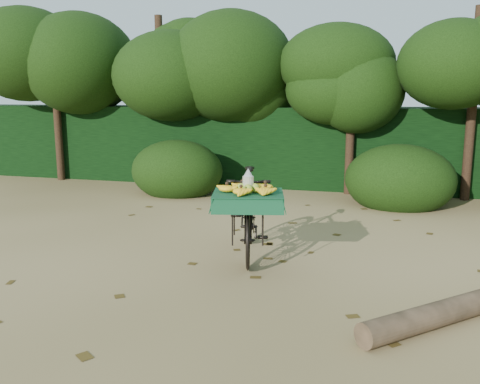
# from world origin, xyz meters

# --- Properties ---
(ground) EXTENTS (80.00, 80.00, 0.00)m
(ground) POSITION_xyz_m (0.00, 0.00, 0.00)
(ground) COLOR tan
(ground) RESTS_ON ground
(vendor_bicycle) EXTENTS (1.09, 1.99, 1.14)m
(vendor_bicycle) POSITION_xyz_m (-0.48, 0.64, 0.58)
(vendor_bicycle) COLOR black
(vendor_bicycle) RESTS_ON ground
(hedge_backdrop) EXTENTS (26.00, 1.80, 1.80)m
(hedge_backdrop) POSITION_xyz_m (0.00, 6.30, 0.90)
(hedge_backdrop) COLOR black
(hedge_backdrop) RESTS_ON ground
(tree_row) EXTENTS (14.50, 2.00, 4.00)m
(tree_row) POSITION_xyz_m (-0.65, 5.50, 2.00)
(tree_row) COLOR black
(tree_row) RESTS_ON ground
(bush_clumps) EXTENTS (8.80, 1.70, 0.90)m
(bush_clumps) POSITION_xyz_m (0.50, 4.30, 0.45)
(bush_clumps) COLOR black
(bush_clumps) RESTS_ON ground
(leaf_litter) EXTENTS (7.00, 7.30, 0.01)m
(leaf_litter) POSITION_xyz_m (0.00, 0.65, 0.01)
(leaf_litter) COLOR #463512
(leaf_litter) RESTS_ON ground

